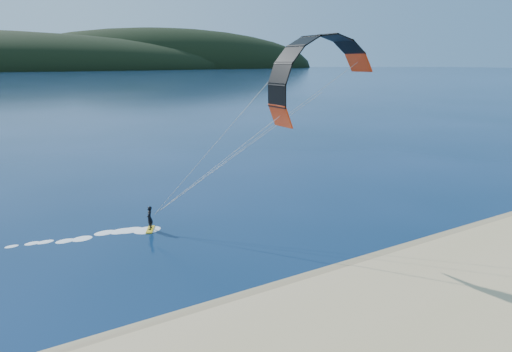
{
  "coord_description": "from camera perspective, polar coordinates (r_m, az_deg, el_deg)",
  "views": [
    {
      "loc": [
        -11.38,
        -12.18,
        11.88
      ],
      "look_at": [
        1.49,
        10.0,
        5.0
      ],
      "focal_mm": 29.98,
      "sensor_mm": 36.0,
      "label": 1
    }
  ],
  "objects": [
    {
      "name": "wet_sand",
      "position": [
        23.4,
        3.74,
        -15.38
      ],
      "size": [
        220.0,
        2.5,
        0.1
      ],
      "color": "#8D7352",
      "rests_on": "ground"
    },
    {
      "name": "headland",
      "position": [
        757.65,
        -29.96,
        12.17
      ],
      "size": [
        1200.0,
        310.0,
        140.0
      ],
      "color": "black",
      "rests_on": "ground"
    },
    {
      "name": "ground",
      "position": [
        20.47,
        11.24,
        -20.78
      ],
      "size": [
        1800.0,
        1800.0,
        0.0
      ],
      "primitive_type": "plane",
      "color": "#071F38",
      "rests_on": "ground"
    },
    {
      "name": "kitesurfer_near",
      "position": [
        29.34,
        7.7,
        10.36
      ],
      "size": [
        25.36,
        9.12,
        15.16
      ],
      "color": "gold",
      "rests_on": "ground"
    }
  ]
}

